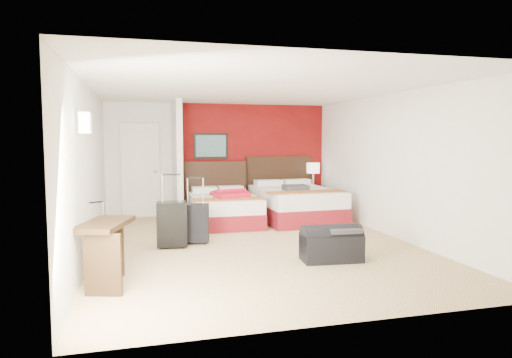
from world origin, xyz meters
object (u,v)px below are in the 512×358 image
object	(u,v)px
nightstand	(313,199)
suitcase_navy	(97,247)
desk	(105,254)
bed_right	(295,204)
table_lamp	(313,174)
suitcase_charcoal	(196,225)
bed_left	(224,210)
duffel_bag	(331,246)
red_suitcase_open	(230,194)
suitcase_black	(172,226)

from	to	relation	value
nightstand	suitcase_navy	xyz separation A→B (m)	(-4.55, -3.39, -0.08)
desk	bed_right	bearing A→B (deg)	61.40
bed_right	table_lamp	xyz separation A→B (m)	(0.76, 0.89, 0.55)
suitcase_charcoal	suitcase_navy	size ratio (longest dim) A/B	1.37
bed_left	table_lamp	xyz separation A→B (m)	(2.31, 0.97, 0.60)
nightstand	duffel_bag	distance (m)	4.34
bed_right	red_suitcase_open	world-z (taller)	red_suitcase_open
bed_left	suitcase_navy	size ratio (longest dim) A/B	4.13
desk	suitcase_navy	bearing A→B (deg)	116.38
bed_left	table_lamp	world-z (taller)	table_lamp
duffel_bag	suitcase_black	bearing A→B (deg)	152.41
bed_right	table_lamp	bearing A→B (deg)	47.78
bed_right	suitcase_navy	world-z (taller)	bed_right
table_lamp	desk	bearing A→B (deg)	-134.58
bed_right	suitcase_black	bearing A→B (deg)	-147.23
suitcase_charcoal	desk	world-z (taller)	desk
bed_right	suitcase_navy	xyz separation A→B (m)	(-3.79, -2.49, -0.10)
red_suitcase_open	desk	xyz separation A→B (m)	(-2.16, -3.37, -0.24)
bed_left	bed_right	size ratio (longest dim) A/B	0.86
suitcase_charcoal	suitcase_navy	xyz separation A→B (m)	(-1.47, -0.82, -0.08)
bed_left	suitcase_black	size ratio (longest dim) A/B	2.68
suitcase_charcoal	suitcase_navy	world-z (taller)	suitcase_charcoal
suitcase_navy	bed_right	bearing A→B (deg)	3.86
red_suitcase_open	bed_left	bearing A→B (deg)	121.61
bed_left	desk	distance (m)	4.04
suitcase_black	desk	bearing A→B (deg)	-112.99
table_lamp	desk	world-z (taller)	table_lamp
suitcase_black	desk	distance (m)	1.90
table_lamp	duffel_bag	xyz separation A→B (m)	(-1.37, -4.12, -0.67)
nightstand	table_lamp	size ratio (longest dim) A/B	1.11
bed_left	desk	xyz separation A→B (m)	(-2.06, -3.47, 0.10)
nightstand	bed_left	bearing A→B (deg)	-163.93
bed_right	suitcase_black	xyz separation A→B (m)	(-2.72, -1.87, 0.02)
bed_left	desk	world-z (taller)	desk
bed_left	suitcase_black	distance (m)	2.15
bed_right	red_suitcase_open	size ratio (longest dim) A/B	2.49
bed_left	nightstand	xyz separation A→B (m)	(2.31, 0.97, 0.02)
table_lamp	suitcase_black	world-z (taller)	table_lamp
duffel_bag	red_suitcase_open	bearing A→B (deg)	110.49
red_suitcase_open	suitcase_navy	xyz separation A→B (m)	(-2.34, -2.32, -0.39)
suitcase_black	bed_left	bearing A→B (deg)	62.13
suitcase_navy	desk	size ratio (longest dim) A/B	0.50
suitcase_black	suitcase_navy	world-z (taller)	suitcase_black
nightstand	desk	world-z (taller)	desk
table_lamp	bed_right	bearing A→B (deg)	-130.43
table_lamp	suitcase_black	bearing A→B (deg)	-141.52
bed_right	suitcase_black	size ratio (longest dim) A/B	3.13
suitcase_navy	table_lamp	bearing A→B (deg)	7.17
bed_left	red_suitcase_open	world-z (taller)	red_suitcase_open
suitcase_charcoal	desk	xyz separation A→B (m)	(-1.29, -1.87, 0.07)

